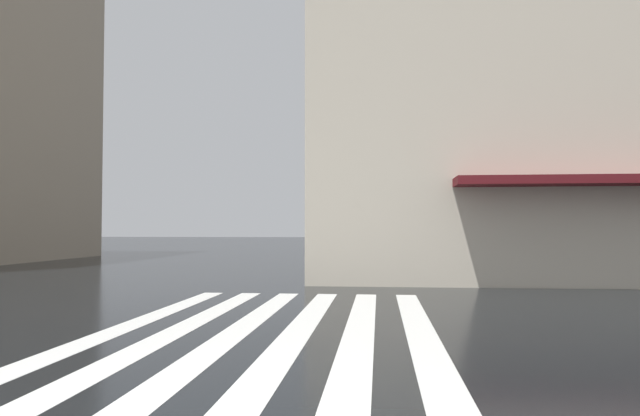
# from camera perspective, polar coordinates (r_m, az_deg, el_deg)

# --- Properties ---
(zebra_crossing) EXTENTS (13.00, 5.50, 0.01)m
(zebra_crossing) POSITION_cam_1_polar(r_m,az_deg,el_deg) (8.93, -6.32, -12.90)
(zebra_crossing) COLOR silver
(zebra_crossing) RESTS_ON ground_plane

